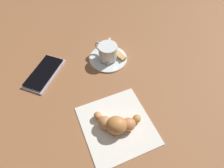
% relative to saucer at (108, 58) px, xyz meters
% --- Properties ---
extents(ground_plane, '(1.80, 1.80, 0.00)m').
position_rel_saucer_xyz_m(ground_plane, '(0.11, 0.01, -0.00)').
color(ground_plane, '#97613C').
extents(saucer, '(0.12, 0.12, 0.01)m').
position_rel_saucer_xyz_m(saucer, '(0.00, 0.00, 0.00)').
color(saucer, white).
rests_on(saucer, ground).
extents(espresso_cup, '(0.07, 0.07, 0.05)m').
position_rel_saucer_xyz_m(espresso_cup, '(0.00, -0.00, 0.03)').
color(espresso_cup, white).
rests_on(espresso_cup, saucer).
extents(teaspoon, '(0.13, 0.04, 0.01)m').
position_rel_saucer_xyz_m(teaspoon, '(-0.00, 0.00, 0.01)').
color(teaspoon, silver).
rests_on(teaspoon, saucer).
extents(sugar_packet, '(0.06, 0.05, 0.01)m').
position_rel_saucer_xyz_m(sugar_packet, '(-0.01, 0.03, 0.01)').
color(sugar_packet, tan).
rests_on(sugar_packet, saucer).
extents(napkin, '(0.22, 0.21, 0.00)m').
position_rel_saucer_xyz_m(napkin, '(0.24, -0.00, -0.00)').
color(napkin, white).
rests_on(napkin, ground).
extents(croissant, '(0.08, 0.13, 0.04)m').
position_rel_saucer_xyz_m(croissant, '(0.24, -0.00, 0.02)').
color(croissant, tan).
rests_on(croissant, napkin).
extents(cell_phone, '(0.16, 0.13, 0.01)m').
position_rel_saucer_xyz_m(cell_phone, '(0.04, -0.20, 0.00)').
color(cell_phone, '#BBB5C0').
rests_on(cell_phone, ground).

